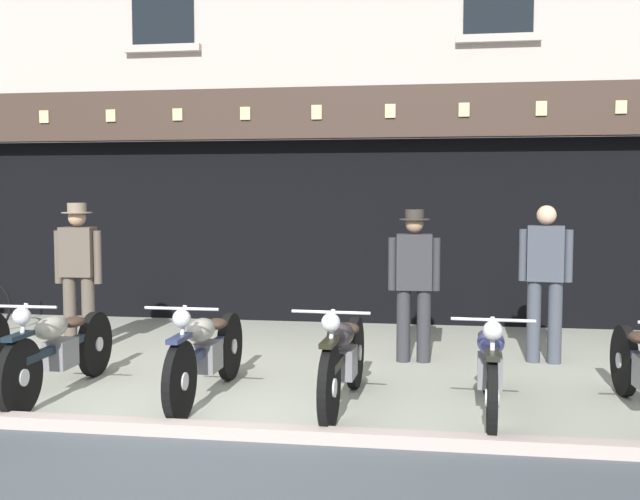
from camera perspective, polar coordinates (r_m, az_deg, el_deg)
ground at (r=5.00m, az=-11.56°, el=-17.78°), size 23.94×22.00×0.18m
shop_facade at (r=12.47m, az=1.22°, el=3.45°), size 12.24×4.42×6.01m
motorcycle_left at (r=7.34m, az=-19.03°, el=-7.03°), size 0.62×2.06×0.92m
motorcycle_center_left at (r=6.88m, az=-8.54°, el=-7.56°), size 0.62×2.08×0.93m
motorcycle_center at (r=6.54m, az=1.75°, el=-8.09°), size 0.62×2.00×0.93m
motorcycle_center_right at (r=6.50m, az=12.68°, el=-8.41°), size 0.62×2.01×0.90m
salesman_left at (r=9.16m, az=-17.75°, el=-1.40°), size 0.56×0.34×1.73m
shopkeeper_center at (r=8.28m, az=7.09°, el=-2.13°), size 0.56×0.33×1.66m
salesman_right at (r=8.52m, az=16.61°, el=-1.86°), size 0.56×0.27×1.71m
advert_board_near at (r=11.80m, az=-15.84°, el=3.22°), size 0.75×0.03×0.93m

